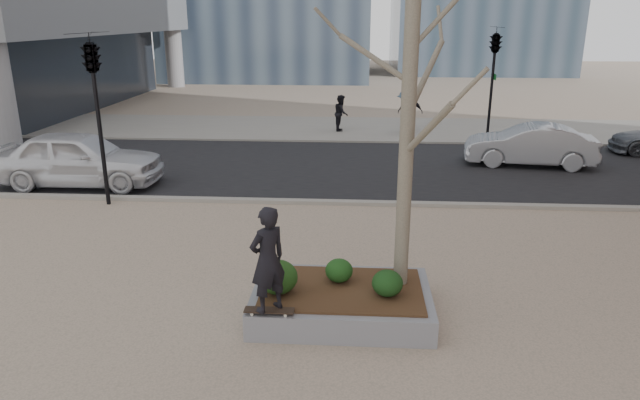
# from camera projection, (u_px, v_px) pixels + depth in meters

# --- Properties ---
(ground) EXTENTS (120.00, 120.00, 0.00)m
(ground) POSITION_uv_depth(u_px,v_px,m) (283.00, 312.00, 9.83)
(ground) COLOR tan
(ground) RESTS_ON ground
(street) EXTENTS (60.00, 8.00, 0.02)m
(street) POSITION_uv_depth(u_px,v_px,m) (321.00, 167.00, 19.32)
(street) COLOR black
(street) RESTS_ON ground
(far_sidewalk) EXTENTS (60.00, 6.00, 0.02)m
(far_sidewalk) POSITION_uv_depth(u_px,v_px,m) (331.00, 128.00, 25.97)
(far_sidewalk) COLOR gray
(far_sidewalk) RESTS_ON ground
(planter) EXTENTS (3.00, 2.00, 0.45)m
(planter) POSITION_uv_depth(u_px,v_px,m) (342.00, 302.00, 9.69)
(planter) COLOR gray
(planter) RESTS_ON ground
(planter_mulch) EXTENTS (2.70, 1.70, 0.04)m
(planter_mulch) POSITION_uv_depth(u_px,v_px,m) (342.00, 289.00, 9.62)
(planter_mulch) COLOR #382314
(planter_mulch) RESTS_ON planter
(sycamore_tree) EXTENTS (2.80, 2.80, 6.60)m
(sycamore_tree) POSITION_uv_depth(u_px,v_px,m) (409.00, 89.00, 8.82)
(sycamore_tree) COLOR gray
(sycamore_tree) RESTS_ON planter_mulch
(shrub_left) EXTENTS (0.66, 0.66, 0.56)m
(shrub_left) POSITION_uv_depth(u_px,v_px,m) (278.00, 277.00, 9.38)
(shrub_left) COLOR #1E3F14
(shrub_left) RESTS_ON planter_mulch
(shrub_middle) EXTENTS (0.48, 0.48, 0.40)m
(shrub_middle) POSITION_uv_depth(u_px,v_px,m) (339.00, 270.00, 9.80)
(shrub_middle) COLOR #183C13
(shrub_middle) RESTS_ON planter_mulch
(shrub_right) EXTENTS (0.51, 0.51, 0.43)m
(shrub_right) POSITION_uv_depth(u_px,v_px,m) (387.00, 283.00, 9.31)
(shrub_right) COLOR black
(shrub_right) RESTS_ON planter_mulch
(skateboard) EXTENTS (0.78, 0.20, 0.08)m
(skateboard) POSITION_uv_depth(u_px,v_px,m) (269.00, 312.00, 8.85)
(skateboard) COLOR black
(skateboard) RESTS_ON planter
(skateboarder) EXTENTS (0.73, 0.71, 1.68)m
(skateboarder) POSITION_uv_depth(u_px,v_px,m) (268.00, 260.00, 8.58)
(skateboarder) COLOR black
(skateboarder) RESTS_ON skateboard
(police_car) EXTENTS (4.87, 2.01, 1.65)m
(police_car) POSITION_uv_depth(u_px,v_px,m) (79.00, 158.00, 16.91)
(police_car) COLOR silver
(police_car) RESTS_ON street
(car_silver) EXTENTS (4.41, 2.06, 1.40)m
(car_silver) POSITION_uv_depth(u_px,v_px,m) (530.00, 145.00, 19.26)
(car_silver) COLOR #A1A3A9
(car_silver) RESTS_ON street
(pedestrian_a) EXTENTS (0.61, 0.78, 1.58)m
(pedestrian_a) POSITION_uv_depth(u_px,v_px,m) (341.00, 113.00, 25.10)
(pedestrian_a) COLOR black
(pedestrian_a) RESTS_ON far_sidewalk
(pedestrian_b) EXTENTS (0.71, 1.19, 1.79)m
(pedestrian_b) POSITION_uv_depth(u_px,v_px,m) (404.00, 112.00, 24.69)
(pedestrian_b) COLOR #3E5870
(pedestrian_b) RESTS_ON far_sidewalk
(pedestrian_c) EXTENTS (1.11, 0.57, 1.81)m
(pedestrian_c) POSITION_uv_depth(u_px,v_px,m) (410.00, 112.00, 24.62)
(pedestrian_c) COLOR black
(pedestrian_c) RESTS_ON far_sidewalk
(traffic_light_near) EXTENTS (0.60, 2.48, 4.50)m
(traffic_light_near) POSITION_uv_depth(u_px,v_px,m) (99.00, 122.00, 14.80)
(traffic_light_near) COLOR black
(traffic_light_near) RESTS_ON ground
(traffic_light_far) EXTENTS (0.60, 2.48, 4.50)m
(traffic_light_far) POSITION_uv_depth(u_px,v_px,m) (492.00, 86.00, 22.59)
(traffic_light_far) COLOR black
(traffic_light_far) RESTS_ON ground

